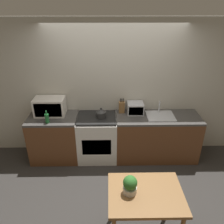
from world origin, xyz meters
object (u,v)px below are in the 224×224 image
(stove_range, at_px, (97,137))
(toaster_oven, at_px, (135,108))
(microwave, at_px, (50,106))
(dining_table, at_px, (145,199))
(kettle, at_px, (101,113))
(bottle, at_px, (47,118))

(stove_range, xyz_separation_m, toaster_oven, (0.73, 0.15, 0.56))
(microwave, height_order, dining_table, microwave)
(kettle, distance_m, bottle, 0.96)
(kettle, bearing_deg, dining_table, -71.19)
(stove_range, distance_m, microwave, 1.07)
(toaster_oven, bearing_deg, microwave, -178.84)
(microwave, bearing_deg, kettle, -7.24)
(microwave, bearing_deg, dining_table, -49.84)
(stove_range, height_order, dining_table, stove_range)
(toaster_oven, distance_m, dining_table, 1.88)
(stove_range, xyz_separation_m, microwave, (-0.87, 0.12, 0.62))
(dining_table, bearing_deg, microwave, 130.16)
(bottle, relative_size, dining_table, 0.26)
(bottle, bearing_deg, dining_table, -44.65)
(kettle, relative_size, microwave, 0.34)
(kettle, height_order, microwave, microwave)
(microwave, height_order, bottle, microwave)
(stove_range, height_order, microwave, microwave)
(kettle, height_order, dining_table, kettle)
(microwave, xyz_separation_m, dining_table, (1.53, -1.82, -0.40))
(toaster_oven, xyz_separation_m, dining_table, (-0.07, -1.85, -0.33))
(kettle, xyz_separation_m, toaster_oven, (0.65, 0.15, 0.02))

